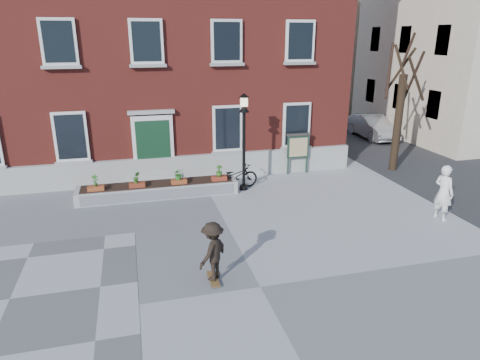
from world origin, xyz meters
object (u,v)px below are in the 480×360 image
object	(u,v)px
parked_car	(372,127)
lamp_post	(244,129)
bystander	(444,193)
skateboarder	(213,251)
bicycle	(235,177)
notice_board	(298,147)

from	to	relation	value
parked_car	lamp_post	bearing A→B (deg)	-143.42
bystander	skateboarder	xyz separation A→B (m)	(-8.35, -1.94, -0.12)
lamp_post	skateboarder	size ratio (longest dim) A/B	2.40
bystander	parked_car	bearing A→B (deg)	-33.99
bicycle	skateboarder	size ratio (longest dim) A/B	1.22
lamp_post	notice_board	bearing A→B (deg)	27.07
bystander	notice_board	bearing A→B (deg)	11.44
lamp_post	skateboarder	xyz separation A→B (m)	(-2.55, -6.50, -1.69)
bystander	bicycle	bearing A→B (deg)	38.32
parked_car	skateboarder	distance (m)	18.57
bicycle	skateboarder	bearing A→B (deg)	151.57
parked_car	notice_board	bearing A→B (deg)	-140.46
bicycle	lamp_post	world-z (taller)	lamp_post
bicycle	parked_car	xyz separation A→B (m)	(10.40, 6.93, 0.18)
notice_board	bystander	bearing A→B (deg)	-64.66
notice_board	parked_car	bearing A→B (deg)	38.18
bicycle	notice_board	size ratio (longest dim) A/B	1.07
bicycle	lamp_post	xyz separation A→B (m)	(0.32, -0.19, 2.02)
lamp_post	bicycle	bearing A→B (deg)	149.89
bystander	lamp_post	distance (m)	7.55
lamp_post	notice_board	size ratio (longest dim) A/B	2.10
skateboarder	notice_board	bearing A→B (deg)	55.58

